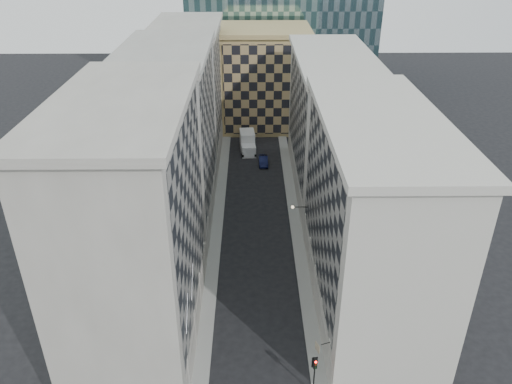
{
  "coord_description": "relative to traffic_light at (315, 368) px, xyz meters",
  "views": [
    {
      "loc": [
        -0.68,
        -26.66,
        35.67
      ],
      "look_at": [
        -0.24,
        12.88,
        14.26
      ],
      "focal_mm": 35.0,
      "sensor_mm": 36.0,
      "label": 1
    }
  ],
  "objects": [
    {
      "name": "bldg_left_a",
      "position": [
        -15.43,
        8.2,
        8.86
      ],
      "size": [
        10.8,
        22.8,
        23.7
      ],
      "color": "#9D988D",
      "rests_on": "ground"
    },
    {
      "name": "traffic_light",
      "position": [
        0.0,
        0.0,
        0.0
      ],
      "size": [
        0.49,
        0.45,
        3.93
      ],
      "rotation": [
        0.0,
        0.0,
        0.16
      ],
      "color": "black",
      "rests_on": "sidewalk_east"
    },
    {
      "name": "dark_car",
      "position": [
        -3.18,
        46.15,
        -2.27
      ],
      "size": [
        1.54,
        4.23,
        1.39
      ],
      "primitive_type": "imported",
      "rotation": [
        0.0,
        0.0,
        0.02
      ],
      "color": "#0F1437",
      "rests_on": "ground"
    },
    {
      "name": "sidewalk_west",
      "position": [
        -9.8,
        27.2,
        -2.89
      ],
      "size": [
        1.5,
        100.0,
        0.15
      ],
      "primitive_type": "cube",
      "color": "gray",
      "rests_on": "ground"
    },
    {
      "name": "tan_block",
      "position": [
        -2.55,
        65.1,
        6.47
      ],
      "size": [
        16.8,
        14.8,
        18.8
      ],
      "color": "tan",
      "rests_on": "ground"
    },
    {
      "name": "box_truck",
      "position": [
        -5.81,
        51.87,
        -1.51
      ],
      "size": [
        2.96,
        6.27,
        3.34
      ],
      "rotation": [
        0.0,
        0.0,
        0.08
      ],
      "color": "white",
      "rests_on": "ground"
    },
    {
      "name": "bracket_lamp",
      "position": [
        -0.17,
        21.2,
        3.23
      ],
      "size": [
        1.98,
        0.36,
        0.36
      ],
      "color": "black",
      "rests_on": "ground"
    },
    {
      "name": "bldg_right_a",
      "position": [
        6.33,
        12.2,
        7.36
      ],
      "size": [
        10.8,
        26.8,
        20.7
      ],
      "color": "beige",
      "rests_on": "ground"
    },
    {
      "name": "bldg_left_c",
      "position": [
        -15.43,
        52.2,
        7.86
      ],
      "size": [
        10.8,
        22.8,
        21.7
      ],
      "color": "#9D988D",
      "rests_on": "ground"
    },
    {
      "name": "flagpoles_left",
      "position": [
        -10.45,
        3.2,
        5.03
      ],
      "size": [
        0.1,
        6.33,
        2.33
      ],
      "color": "gray",
      "rests_on": "ground"
    },
    {
      "name": "sidewalk_east",
      "position": [
        0.7,
        27.2,
        -2.89
      ],
      "size": [
        1.5,
        100.0,
        0.15
      ],
      "primitive_type": "cube",
      "color": "gray",
      "rests_on": "ground"
    },
    {
      "name": "bldg_left_b",
      "position": [
        -15.43,
        30.2,
        8.36
      ],
      "size": [
        10.8,
        22.8,
        22.7
      ],
      "color": "#9A978F",
      "rests_on": "ground"
    },
    {
      "name": "shop_sign",
      "position": [
        0.4,
        1.52,
        0.87
      ],
      "size": [
        1.29,
        0.76,
        0.86
      ],
      "rotation": [
        0.0,
        0.0,
        0.34
      ],
      "color": "black",
      "rests_on": "ground"
    },
    {
      "name": "bldg_right_b",
      "position": [
        6.34,
        39.2,
        6.88
      ],
      "size": [
        10.8,
        28.8,
        19.7
      ],
      "color": "beige",
      "rests_on": "ground"
    }
  ]
}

